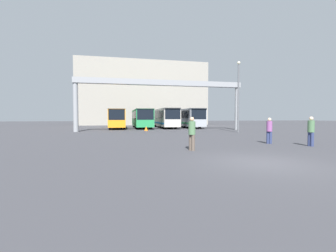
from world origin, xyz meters
TOP-DOWN VIEW (x-y plane):
  - ground_plane at (0.00, 0.00)m, footprint 200.00×200.00m
  - building_backdrop at (0.00, 48.98)m, footprint 30.30×12.00m
  - overhead_gantry at (0.00, 21.52)m, footprint 22.25×0.80m
  - bus_slot_0 at (-5.97, 29.18)m, footprint 2.44×10.47m
  - bus_slot_1 at (-1.99, 30.04)m, footprint 2.60×12.19m
  - bus_slot_2 at (1.99, 30.01)m, footprint 2.53×12.12m
  - bus_slot_3 at (5.97, 30.03)m, footprint 2.57×12.17m
  - pedestrian_near_right at (4.40, 5.62)m, footprint 0.37×0.37m
  - pedestrian_mid_left at (-1.70, 3.74)m, footprint 0.38×0.38m
  - pedestrian_near_center at (6.05, 3.90)m, footprint 0.38×0.38m
  - traffic_cone at (-2.16, 21.72)m, footprint 0.50×0.50m
  - lamp_post at (8.14, 16.41)m, footprint 0.36×0.36m

SIDE VIEW (x-z plane):
  - ground_plane at x=0.00m, z-range 0.00..0.00m
  - traffic_cone at x=-2.16m, z-range 0.00..0.59m
  - pedestrian_near_right at x=4.40m, z-range 0.05..1.81m
  - pedestrian_mid_left at x=-1.70m, z-range 0.06..1.87m
  - pedestrian_near_center at x=6.05m, z-range 0.06..1.89m
  - bus_slot_0 at x=-5.97m, z-range 0.23..3.22m
  - bus_slot_1 at x=-1.99m, z-range 0.24..3.27m
  - bus_slot_3 at x=5.97m, z-range 0.24..3.41m
  - bus_slot_2 at x=1.99m, z-range 0.24..3.43m
  - lamp_post at x=8.14m, z-range 0.36..8.69m
  - overhead_gantry at x=0.00m, z-range 2.14..8.83m
  - building_backdrop at x=0.00m, z-range 0.00..14.88m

